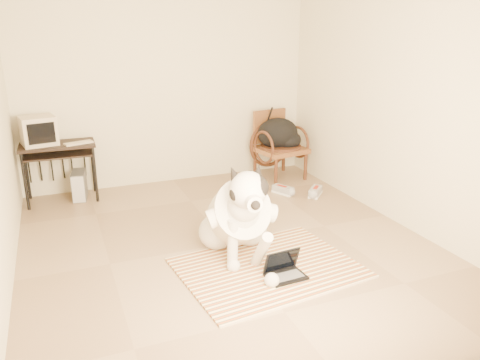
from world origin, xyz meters
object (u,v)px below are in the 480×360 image
dog (238,217)px  laptop (284,270)px  rattan_chair (278,145)px  pc_tower (79,185)px  crt_monitor (38,131)px  backpack (280,134)px  computer_desk (58,152)px

dog → laptop: dog is taller
laptop → rattan_chair: rattan_chair is taller
laptop → pc_tower: 3.19m
dog → rattan_chair: bearing=55.3°
pc_tower → rattan_chair: (2.78, -0.14, 0.31)m
crt_monitor → backpack: crt_monitor is taller
backpack → computer_desk: bearing=176.6°
laptop → crt_monitor: crt_monitor is taller
laptop → dog: bearing=112.4°
pc_tower → computer_desk: bearing=178.3°
dog → rattan_chair: dog is taller
pc_tower → dog: bearing=-59.6°
rattan_chair → backpack: size_ratio=1.57×
dog → pc_tower: dog is taller
computer_desk → rattan_chair: rattan_chair is taller
dog → backpack: dog is taller
dog → backpack: size_ratio=2.38×
rattan_chair → backpack: (0.01, -0.03, 0.16)m
pc_tower → rattan_chair: 2.80m
laptop → crt_monitor: 3.55m
laptop → computer_desk: bearing=122.0°
dog → computer_desk: dog is taller
dog → crt_monitor: bearing=126.6°
dog → rattan_chair: size_ratio=1.52×
dog → pc_tower: (-1.32, 2.25, -0.23)m
computer_desk → crt_monitor: (-0.19, 0.05, 0.28)m
dog → laptop: bearing=-67.6°
dog → crt_monitor: size_ratio=3.19×
laptop → crt_monitor: bearing=124.2°
computer_desk → rattan_chair: 2.99m
dog → computer_desk: (-1.52, 2.25, 0.22)m
dog → rattan_chair: (1.46, 2.11, 0.07)m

